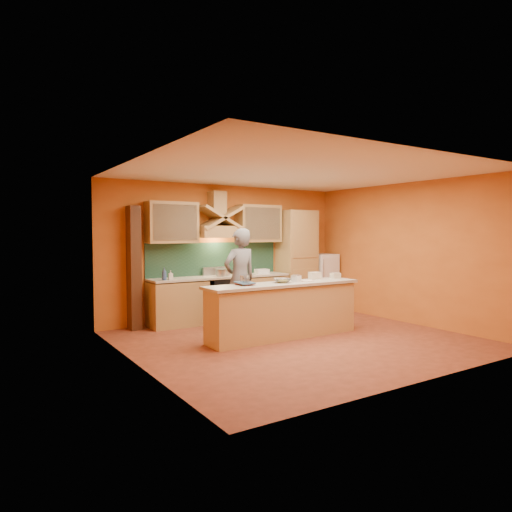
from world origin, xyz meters
TOP-DOWN VIEW (x-y plane):
  - floor at (0.00, 0.00)m, footprint 5.50×5.00m
  - ceiling at (0.00, 0.00)m, footprint 5.50×5.00m
  - wall_back at (0.00, 2.50)m, footprint 5.50×0.02m
  - wall_front at (0.00, -2.50)m, footprint 5.50×0.02m
  - wall_left at (-2.75, 0.00)m, footprint 0.02×5.00m
  - wall_right at (2.75, 0.00)m, footprint 0.02×5.00m
  - base_cabinet_left at (-1.25, 2.20)m, footprint 1.10×0.60m
  - base_cabinet_right at (0.65, 2.20)m, footprint 1.10×0.60m
  - counter_top at (-0.30, 2.20)m, footprint 3.00×0.62m
  - stove at (-0.30, 2.20)m, footprint 0.60×0.58m
  - backsplash at (-0.30, 2.48)m, footprint 3.00×0.03m
  - range_hood at (-0.30, 2.25)m, footprint 0.92×0.50m
  - hood_chimney at (-0.30, 2.35)m, footprint 0.30×0.30m
  - upper_cabinet_left at (-1.30, 2.33)m, footprint 1.00×0.35m
  - upper_cabinet_right at (0.70, 2.33)m, footprint 1.00×0.35m
  - pantry_column at (1.65, 2.20)m, footprint 0.80×0.60m
  - fridge at (2.40, 2.20)m, footprint 0.58×0.60m
  - trim_column_left at (-2.05, 2.35)m, footprint 0.20×0.30m
  - island_body at (-0.10, 0.30)m, footprint 2.80×0.55m
  - island_top at (-0.10, 0.30)m, footprint 2.90×0.62m
  - person at (-0.38, 1.31)m, footprint 0.73×0.51m
  - pot_large at (-0.35, 2.10)m, footprint 0.28×0.28m
  - pot_small at (-0.18, 2.22)m, footprint 0.24×0.24m
  - soap_bottle_a at (-1.43, 2.09)m, footprint 0.09×0.09m
  - soap_bottle_b at (-1.58, 2.03)m, footprint 0.10×0.10m
  - bowl_back at (0.73, 2.29)m, footprint 0.27×0.27m
  - dish_rack at (0.70, 2.19)m, footprint 0.30×0.25m
  - book_lower at (-0.92, 0.38)m, footprint 0.26×0.32m
  - book_upper at (-0.96, 0.41)m, footprint 0.30×0.38m
  - jar_large at (-0.83, 0.39)m, footprint 0.16×0.16m
  - jar_small at (-0.84, 0.31)m, footprint 0.14×0.14m
  - kitchen_scale at (0.18, 0.31)m, footprint 0.16×0.16m
  - mixing_bowl at (-0.11, 0.34)m, footprint 0.37×0.37m
  - cloth at (0.41, 0.27)m, footprint 0.26×0.23m
  - grocery_bag_a at (0.76, 0.50)m, footprint 0.21×0.18m
  - grocery_bag_b at (1.17, 0.39)m, footprint 0.18×0.14m

SIDE VIEW (x-z plane):
  - floor at x=0.00m, z-range -0.01..0.01m
  - base_cabinet_left at x=-1.25m, z-range 0.00..0.86m
  - base_cabinet_right at x=0.65m, z-range 0.00..0.86m
  - island_body at x=-0.10m, z-range 0.00..0.88m
  - stove at x=-0.30m, z-range 0.00..0.90m
  - fridge at x=2.40m, z-range 0.00..1.30m
  - counter_top at x=-0.30m, z-range 0.88..0.92m
  - island_top at x=-0.10m, z-range 0.90..0.95m
  - person at x=-0.38m, z-range 0.00..1.89m
  - cloth at x=0.41m, z-range 0.94..0.96m
  - bowl_back at x=0.73m, z-range 0.92..0.99m
  - book_lower at x=-0.92m, z-range 0.94..0.97m
  - dish_rack at x=0.70m, z-range 0.92..1.02m
  - pot_large at x=-0.35m, z-range 0.90..1.05m
  - pot_small at x=-0.18m, z-range 0.90..1.05m
  - book_upper at x=-0.96m, z-range 0.97..0.99m
  - mixing_bowl at x=-0.11m, z-range 0.95..1.02m
  - grocery_bag_b at x=1.17m, z-range 0.94..1.05m
  - kitchen_scale at x=0.18m, z-range 0.94..1.05m
  - soap_bottle_a at x=-1.43m, z-range 0.92..1.09m
  - jar_small at x=-0.84m, z-range 0.94..1.07m
  - grocery_bag_a at x=0.76m, z-range 0.94..1.07m
  - jar_large at x=-0.83m, z-range 0.95..1.11m
  - soap_bottle_b at x=-1.58m, z-range 0.92..1.16m
  - pantry_column at x=1.65m, z-range 0.00..2.30m
  - trim_column_left at x=-2.05m, z-range 0.00..2.30m
  - backsplash at x=-0.30m, z-range 0.90..1.60m
  - wall_back at x=0.00m, z-range 0.00..2.80m
  - wall_front at x=0.00m, z-range 0.00..2.80m
  - wall_left at x=-2.75m, z-range 0.00..2.80m
  - wall_right at x=2.75m, z-range 0.00..2.80m
  - range_hood at x=-0.30m, z-range 1.70..1.94m
  - upper_cabinet_left at x=-1.30m, z-range 1.60..2.40m
  - upper_cabinet_right at x=0.70m, z-range 1.60..2.40m
  - hood_chimney at x=-0.30m, z-range 2.15..2.65m
  - ceiling at x=0.00m, z-range 2.79..2.80m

